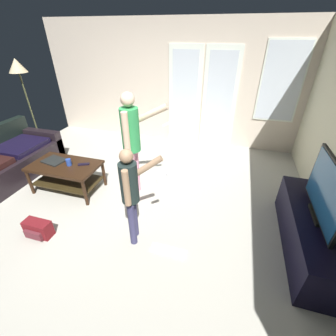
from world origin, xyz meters
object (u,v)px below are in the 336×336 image
(laptop_closed, at_px, (54,161))
(cup_near_edge, at_px, (69,162))
(tv_remote_black, at_px, (84,164))
(loose_keyboard, at_px, (168,251))
(person_adult, at_px, (132,138))
(person_child, at_px, (131,190))
(backpack, at_px, (38,229))
(leather_couch, at_px, (1,164))
(flat_screen_tv, at_px, (326,192))
(tv_stand, at_px, (308,232))
(coffee_table, at_px, (66,171))
(floor_lamp, at_px, (19,72))

(laptop_closed, height_order, cup_near_edge, cup_near_edge)
(laptop_closed, relative_size, tv_remote_black, 1.99)
(loose_keyboard, xyz_separation_m, tv_remote_black, (-1.63, 0.83, 0.47))
(person_adult, xyz_separation_m, person_child, (0.36, -0.87, -0.21))
(backpack, relative_size, laptop_closed, 1.03)
(leather_couch, distance_m, tv_remote_black, 1.63)
(flat_screen_tv, bearing_deg, cup_near_edge, 176.31)
(tv_stand, xyz_separation_m, person_child, (-2.01, -0.45, 0.51))
(coffee_table, xyz_separation_m, floor_lamp, (-1.63, 1.18, 1.25))
(laptop_closed, height_order, tv_remote_black, same)
(person_child, relative_size, cup_near_edge, 11.81)
(coffee_table, bearing_deg, tv_remote_black, 14.95)
(floor_lamp, xyz_separation_m, loose_keyboard, (3.56, -1.93, -1.58))
(backpack, xyz_separation_m, loose_keyboard, (1.67, 0.22, -0.10))
(person_adult, bearing_deg, tv_remote_black, -171.08)
(person_adult, bearing_deg, coffee_table, -169.42)
(loose_keyboard, relative_size, laptop_closed, 1.31)
(loose_keyboard, bearing_deg, coffee_table, 158.84)
(tv_stand, xyz_separation_m, tv_remote_black, (-3.18, 0.30, 0.23))
(flat_screen_tv, distance_m, loose_keyboard, 1.84)
(flat_screen_tv, distance_m, laptop_closed, 3.73)
(coffee_table, height_order, person_adult, person_adult)
(tv_stand, bearing_deg, leather_couch, 177.94)
(loose_keyboard, bearing_deg, tv_remote_black, 153.03)
(person_adult, xyz_separation_m, floor_lamp, (-2.74, 0.97, 0.62))
(coffee_table, height_order, floor_lamp, floor_lamp)
(leather_couch, bearing_deg, backpack, -30.69)
(flat_screen_tv, distance_m, cup_near_edge, 3.41)
(flat_screen_tv, relative_size, person_child, 0.79)
(loose_keyboard, bearing_deg, person_adult, 130.49)
(loose_keyboard, relative_size, cup_near_edge, 4.13)
(leather_couch, relative_size, cup_near_edge, 18.41)
(tv_remote_black, bearing_deg, backpack, -118.72)
(tv_stand, height_order, tv_remote_black, tv_stand)
(tv_stand, height_order, person_adult, person_adult)
(laptop_closed, bearing_deg, leather_couch, -164.49)
(flat_screen_tv, height_order, person_child, person_child)
(flat_screen_tv, height_order, loose_keyboard, flat_screen_tv)
(person_adult, xyz_separation_m, tv_remote_black, (-0.81, -0.13, -0.49))
(person_adult, relative_size, person_child, 1.28)
(coffee_table, bearing_deg, loose_keyboard, -21.16)
(backpack, xyz_separation_m, tv_remote_black, (0.05, 1.05, 0.37))
(person_adult, relative_size, cup_near_edge, 15.07)
(coffee_table, bearing_deg, tv_stand, -3.55)
(cup_near_edge, bearing_deg, backpack, -80.54)
(coffee_table, xyz_separation_m, loose_keyboard, (1.93, -0.75, -0.33))
(leather_couch, distance_m, backpack, 1.83)
(cup_near_edge, bearing_deg, tv_stand, -3.75)
(leather_couch, relative_size, person_adult, 1.22)
(floor_lamp, bearing_deg, person_child, -30.72)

